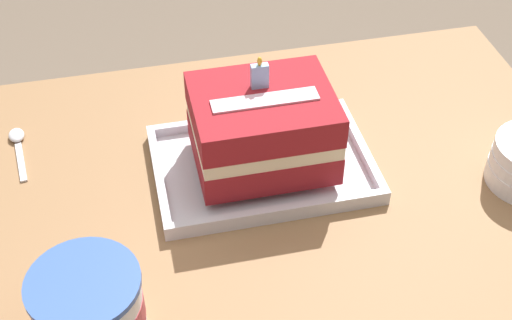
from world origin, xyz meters
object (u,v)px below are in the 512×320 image
foil_tray (262,166)px  serving_spoon_near_tray (17,141)px  birthday_cake (263,128)px  ice_cream_tub (90,311)px

foil_tray → serving_spoon_near_tray: foil_tray is taller
foil_tray → serving_spoon_near_tray: 0.39m
birthday_cake → serving_spoon_near_tray: birthday_cake is taller
foil_tray → birthday_cake: (-0.00, 0.00, 0.07)m
ice_cream_tub → serving_spoon_near_tray: size_ratio=1.04×
foil_tray → ice_cream_tub: (-0.26, -0.25, 0.05)m
ice_cream_tub → serving_spoon_near_tray: bearing=104.4°
serving_spoon_near_tray → ice_cream_tub: bearing=-75.6°
birthday_cake → serving_spoon_near_tray: bearing=158.5°
birthday_cake → ice_cream_tub: 0.36m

